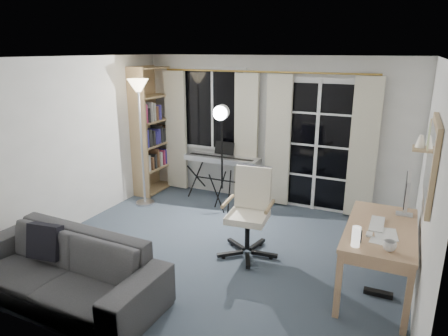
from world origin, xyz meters
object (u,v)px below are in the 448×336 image
(studio_light, at_px, (221,126))
(mug, at_px, (390,245))
(torchiere_lamp, at_px, (139,105))
(office_chair, at_px, (251,204))
(monitor, at_px, (407,191))
(sofa, at_px, (59,259))
(keyboard_piano, at_px, (222,160))
(bookshelf, at_px, (153,133))
(desk, at_px, (381,235))

(studio_light, bearing_deg, mug, -46.68)
(torchiere_lamp, relative_size, office_chair, 1.88)
(monitor, relative_size, mug, 4.39)
(torchiere_lamp, xyz_separation_m, sofa, (0.78, -2.52, -1.21))
(keyboard_piano, bearing_deg, sofa, -95.08)
(keyboard_piano, bearing_deg, office_chair, -53.29)
(sofa, bearing_deg, bookshelf, 109.70)
(studio_light, relative_size, office_chair, 1.60)
(bookshelf, xyz_separation_m, monitor, (4.21, -1.28, -0.05))
(keyboard_piano, bearing_deg, mug, -38.98)
(office_chair, bearing_deg, desk, -14.97)
(keyboard_piano, xyz_separation_m, desk, (2.64, -1.73, -0.07))
(studio_light, distance_m, monitor, 2.73)
(monitor, bearing_deg, sofa, -148.34)
(desk, xyz_separation_m, mug, (0.10, -0.50, 0.15))
(desk, relative_size, monitor, 2.60)
(keyboard_piano, relative_size, monitor, 2.45)
(office_chair, height_order, mug, office_chair)
(bookshelf, height_order, sofa, bookshelf)
(desk, distance_m, mug, 0.53)
(office_chair, distance_m, mug, 1.81)
(office_chair, relative_size, mug, 9.14)
(office_chair, distance_m, sofa, 2.26)
(mug, bearing_deg, studio_light, 145.75)
(studio_light, distance_m, office_chair, 1.48)
(keyboard_piano, height_order, office_chair, office_chair)
(bookshelf, xyz_separation_m, office_chair, (2.47, -1.48, -0.41))
(bookshelf, relative_size, sofa, 0.99)
(studio_light, relative_size, monitor, 3.32)
(monitor, relative_size, sofa, 0.23)
(torchiere_lamp, relative_size, keyboard_piano, 1.59)
(torchiere_lamp, relative_size, monitor, 3.91)
(desk, relative_size, sofa, 0.61)
(torchiere_lamp, distance_m, monitor, 4.01)
(torchiere_lamp, distance_m, mug, 4.20)
(bookshelf, height_order, studio_light, bookshelf)
(bookshelf, bearing_deg, office_chair, -31.25)
(office_chair, bearing_deg, mug, -30.33)
(bookshelf, height_order, desk, bookshelf)
(torchiere_lamp, distance_m, keyboard_piano, 1.61)
(torchiere_lamp, xyz_separation_m, monitor, (3.92, -0.56, -0.65))
(torchiere_lamp, distance_m, desk, 3.99)
(studio_light, bearing_deg, sofa, -113.77)
(bookshelf, bearing_deg, torchiere_lamp, -68.60)
(torchiere_lamp, relative_size, mug, 17.15)
(studio_light, bearing_deg, office_chair, -60.42)
(sofa, bearing_deg, keyboard_piano, 86.12)
(monitor, height_order, mug, monitor)
(bookshelf, xyz_separation_m, torchiere_lamp, (0.29, -0.72, 0.60))
(torchiere_lamp, xyz_separation_m, studio_light, (1.33, 0.19, -0.25))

